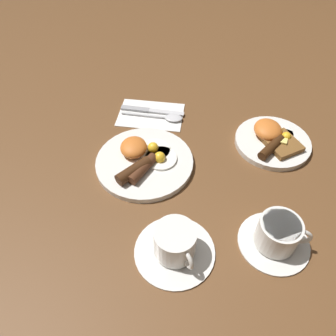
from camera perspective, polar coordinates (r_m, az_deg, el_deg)
ground_plane at (r=0.82m, az=-4.08°, el=0.64°), size 3.00×3.00×0.00m
breakfast_plate_near at (r=0.81m, az=-4.25°, el=1.34°), size 0.24×0.24×0.05m
breakfast_plate_far at (r=0.90m, az=17.85°, el=4.77°), size 0.20×0.20×0.05m
teacup_near at (r=0.66m, az=1.24°, el=-13.22°), size 0.16×0.16×0.08m
teacup_far at (r=0.70m, az=18.51°, el=-11.07°), size 0.15×0.15×0.07m
napkin at (r=0.96m, az=-2.81°, el=9.29°), size 0.14×0.20×0.01m
knife at (r=0.97m, az=-3.41°, el=10.01°), size 0.04×0.19×0.01m
spoon at (r=0.94m, az=-0.13°, el=8.84°), size 0.04×0.18×0.01m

